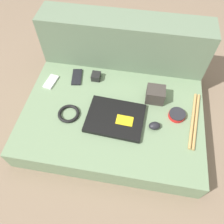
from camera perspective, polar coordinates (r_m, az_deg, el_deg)
ground_plane at (r=1.34m, az=0.00°, el=-4.00°), size 8.00×8.00×0.00m
couch_seat at (r=1.28m, az=0.00°, el=-2.35°), size 1.01×0.68×0.15m
couch_backrest at (r=1.45m, az=3.06°, el=15.65°), size 1.01×0.20×0.45m
laptop at (r=1.19m, az=0.87°, el=-1.58°), size 0.32×0.25×0.03m
computer_mouse at (r=1.18m, az=11.04°, el=-3.54°), size 0.07×0.06×0.04m
speaker_puck at (r=1.25m, az=16.61°, el=-0.72°), size 0.09×0.09×0.03m
phone_silver at (r=1.41m, az=-15.66°, el=7.64°), size 0.07×0.12×0.01m
phone_black at (r=1.40m, az=-9.16°, el=9.02°), size 0.08×0.14×0.01m
camera_pouch at (r=1.27m, az=11.24°, el=4.50°), size 0.10×0.09×0.09m
charger_brick at (r=1.37m, az=-4.20°, el=9.28°), size 0.05×0.06×0.04m
cable_coil at (r=1.23m, az=-11.25°, el=-0.41°), size 0.12×0.12×0.02m
drumstick_pair at (r=1.27m, az=20.74°, el=-1.93°), size 0.08×0.37×0.02m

